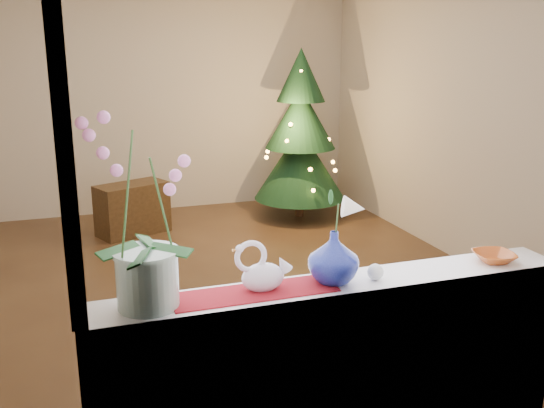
% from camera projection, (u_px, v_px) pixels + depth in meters
% --- Properties ---
extents(ground, '(5.00, 5.00, 0.00)m').
position_uv_depth(ground, '(216.00, 282.00, 5.05)').
color(ground, '#362316').
rests_on(ground, ground).
extents(wall_back, '(4.50, 0.10, 2.70)m').
position_uv_depth(wall_back, '(163.00, 95.00, 7.00)').
color(wall_back, '#BDB4A6').
rests_on(wall_back, ground).
extents(wall_front, '(4.50, 0.10, 2.70)m').
position_uv_depth(wall_front, '(354.00, 193.00, 2.42)').
color(wall_front, '#BDB4A6').
rests_on(wall_front, ground).
extents(wall_right, '(0.10, 5.00, 2.70)m').
position_uv_depth(wall_right, '(458.00, 111.00, 5.40)').
color(wall_right, '#BDB4A6').
rests_on(wall_right, ground).
extents(window_apron, '(2.20, 0.08, 0.88)m').
position_uv_depth(window_apron, '(343.00, 390.00, 2.69)').
color(window_apron, white).
rests_on(window_apron, ground).
extents(windowsill, '(2.20, 0.26, 0.04)m').
position_uv_depth(windowsill, '(338.00, 286.00, 2.65)').
color(windowsill, white).
rests_on(windowsill, window_apron).
extents(window_frame, '(2.22, 0.06, 1.60)m').
position_uv_depth(window_frame, '(354.00, 104.00, 2.35)').
color(window_frame, white).
rests_on(window_frame, windowsill).
extents(runner, '(0.70, 0.20, 0.01)m').
position_uv_depth(runner, '(255.00, 292.00, 2.53)').
color(runner, maroon).
rests_on(runner, windowsill).
extents(orchid_pot, '(0.31, 0.31, 0.77)m').
position_uv_depth(orchid_pot, '(144.00, 213.00, 2.30)').
color(orchid_pot, silver).
rests_on(orchid_pot, windowsill).
extents(swan, '(0.26, 0.13, 0.21)m').
position_uv_depth(swan, '(263.00, 267.00, 2.53)').
color(swan, silver).
rests_on(swan, windowsill).
extents(blue_vase, '(0.26, 0.26, 0.27)m').
position_uv_depth(blue_vase, '(334.00, 253.00, 2.61)').
color(blue_vase, navy).
rests_on(blue_vase, windowsill).
extents(lily, '(0.15, 0.08, 0.20)m').
position_uv_depth(lily, '(335.00, 201.00, 2.55)').
color(lily, white).
rests_on(lily, blue_vase).
extents(paperweight, '(0.08, 0.08, 0.07)m').
position_uv_depth(paperweight, '(375.00, 272.00, 2.66)').
color(paperweight, silver).
rests_on(paperweight, windowsill).
extents(amber_dish, '(0.19, 0.19, 0.04)m').
position_uv_depth(amber_dish, '(494.00, 258.00, 2.89)').
color(amber_dish, '#A14618').
rests_on(amber_dish, windowsill).
extents(xmas_tree, '(1.21, 1.21, 1.89)m').
position_uv_depth(xmas_tree, '(300.00, 135.00, 6.76)').
color(xmas_tree, black).
rests_on(xmas_tree, ground).
extents(side_table, '(0.79, 0.61, 0.53)m').
position_uv_depth(side_table, '(132.00, 209.00, 6.29)').
color(side_table, black).
rests_on(side_table, ground).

